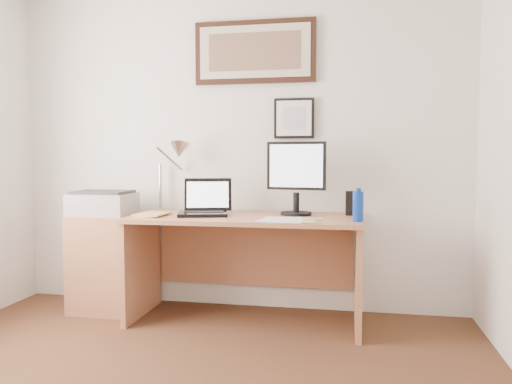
% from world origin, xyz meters
% --- Properties ---
extents(wall_back, '(3.50, 0.02, 2.50)m').
position_xyz_m(wall_back, '(0.00, 2.00, 1.25)').
color(wall_back, white).
rests_on(wall_back, ground).
extents(side_cabinet, '(0.50, 0.40, 0.73)m').
position_xyz_m(side_cabinet, '(-0.92, 1.68, 0.36)').
color(side_cabinet, '#A36744').
rests_on(side_cabinet, floor).
extents(water_bottle, '(0.07, 0.07, 0.19)m').
position_xyz_m(water_bottle, '(0.92, 1.46, 0.85)').
color(water_bottle, '#0B3399').
rests_on(water_bottle, desk).
extents(bottle_cap, '(0.03, 0.03, 0.02)m').
position_xyz_m(bottle_cap, '(0.92, 1.46, 0.95)').
color(bottle_cap, '#0B3399').
rests_on(bottle_cap, water_bottle).
extents(speaker, '(0.08, 0.07, 0.17)m').
position_xyz_m(speaker, '(0.88, 1.81, 0.84)').
color(speaker, black).
rests_on(speaker, desk).
extents(paper_sheet_a, '(0.25, 0.34, 0.00)m').
position_xyz_m(paper_sheet_a, '(0.46, 1.47, 0.75)').
color(paper_sheet_a, white).
rests_on(paper_sheet_a, desk).
extents(paper_sheet_b, '(0.25, 0.33, 0.00)m').
position_xyz_m(paper_sheet_b, '(0.40, 1.45, 0.75)').
color(paper_sheet_b, white).
rests_on(paper_sheet_b, desk).
extents(sticky_pad, '(0.09, 0.09, 0.01)m').
position_xyz_m(sticky_pad, '(0.61, 1.34, 0.76)').
color(sticky_pad, '#DEDD69').
rests_on(sticky_pad, desk).
extents(marker_pen, '(0.14, 0.06, 0.02)m').
position_xyz_m(marker_pen, '(0.63, 1.47, 0.76)').
color(marker_pen, white).
rests_on(marker_pen, desk).
extents(book, '(0.20, 0.27, 0.02)m').
position_xyz_m(book, '(-0.59, 1.53, 0.76)').
color(book, tan).
rests_on(book, desk).
extents(desk, '(1.60, 0.70, 0.75)m').
position_xyz_m(desk, '(0.15, 1.72, 0.51)').
color(desk, '#A36744').
rests_on(desk, floor).
extents(laptop, '(0.39, 0.38, 0.26)m').
position_xyz_m(laptop, '(-0.15, 1.63, 0.81)').
color(laptop, black).
rests_on(laptop, desk).
extents(lcd_monitor, '(0.42, 0.22, 0.52)m').
position_xyz_m(lcd_monitor, '(0.49, 1.75, 1.04)').
color(lcd_monitor, black).
rests_on(lcd_monitor, desk).
extents(printer, '(0.44, 0.34, 0.18)m').
position_xyz_m(printer, '(-0.95, 1.67, 0.82)').
color(printer, '#A2A2A5').
rests_on(printer, side_cabinet).
extents(desk_lamp, '(0.29, 0.27, 0.53)m').
position_xyz_m(desk_lamp, '(-0.41, 1.81, 1.19)').
color(desk_lamp, silver).
rests_on(desk_lamp, desk).
extents(picture_large, '(0.92, 0.04, 0.47)m').
position_xyz_m(picture_large, '(0.15, 1.97, 1.95)').
color(picture_large, black).
rests_on(picture_large, wall_back).
extents(picture_small, '(0.30, 0.03, 0.30)m').
position_xyz_m(picture_small, '(0.45, 1.97, 1.45)').
color(picture_small, black).
rests_on(picture_small, wall_back).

